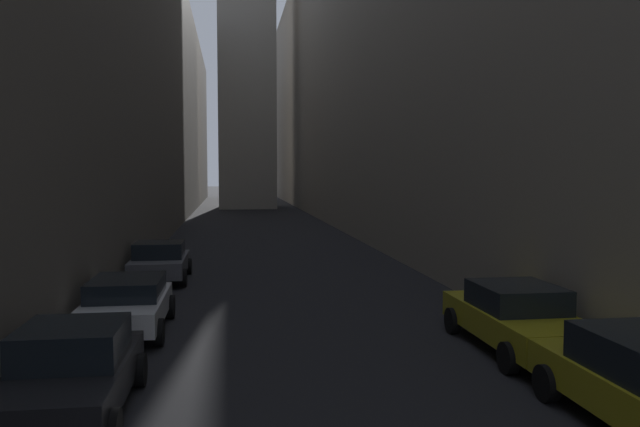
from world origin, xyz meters
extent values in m
plane|color=black|center=(0.00, 48.00, 0.00)|extent=(264.00, 264.00, 0.00)
cube|color=#60594F|center=(-13.14, 50.00, 9.97)|extent=(15.28, 108.00, 19.94)
cube|color=gray|center=(12.08, 50.00, 13.00)|extent=(13.16, 108.00, 26.00)
cube|color=black|center=(-4.40, 12.78, 0.60)|extent=(1.73, 3.94, 0.58)
cube|color=black|center=(-4.40, 12.92, 1.18)|extent=(1.59, 1.73, 0.58)
cylinder|color=black|center=(-5.26, 14.12, 0.31)|extent=(0.22, 0.61, 0.61)
cylinder|color=black|center=(-3.54, 14.12, 0.31)|extent=(0.22, 0.61, 0.61)
cube|color=silver|center=(-4.40, 18.15, 0.59)|extent=(1.82, 4.02, 0.56)
cube|color=black|center=(-4.40, 18.24, 1.10)|extent=(1.68, 2.18, 0.46)
cylinder|color=black|center=(-5.31, 19.52, 0.32)|extent=(0.22, 0.63, 0.63)
cylinder|color=black|center=(-3.49, 19.52, 0.32)|extent=(0.22, 0.63, 0.63)
cylinder|color=black|center=(-5.31, 16.79, 0.32)|extent=(0.22, 0.63, 0.63)
cylinder|color=black|center=(-3.49, 16.79, 0.32)|extent=(0.22, 0.63, 0.63)
cube|color=#4C4C51|center=(-4.40, 25.49, 0.60)|extent=(1.84, 3.90, 0.57)
cube|color=black|center=(-4.40, 25.34, 1.16)|extent=(1.69, 1.77, 0.55)
cylinder|color=black|center=(-5.32, 26.82, 0.31)|extent=(0.22, 0.63, 0.63)
cylinder|color=black|center=(-3.48, 26.82, 0.31)|extent=(0.22, 0.63, 0.63)
cylinder|color=black|center=(-5.32, 24.16, 0.31)|extent=(0.22, 0.63, 0.63)
cylinder|color=black|center=(-3.48, 24.16, 0.31)|extent=(0.22, 0.63, 0.63)
cylinder|color=black|center=(3.49, 12.35, 0.32)|extent=(0.22, 0.64, 0.64)
cube|color=#A59919|center=(4.40, 15.37, 0.62)|extent=(1.82, 4.53, 0.60)
cube|color=black|center=(4.40, 15.41, 1.18)|extent=(1.68, 1.97, 0.54)
cylinder|color=black|center=(3.49, 16.91, 0.32)|extent=(0.22, 0.64, 0.64)
cylinder|color=black|center=(5.31, 16.91, 0.32)|extent=(0.22, 0.64, 0.64)
cylinder|color=black|center=(3.49, 13.83, 0.32)|extent=(0.22, 0.64, 0.64)
cylinder|color=black|center=(5.31, 13.83, 0.32)|extent=(0.22, 0.64, 0.64)
camera|label=1|loc=(-1.85, 2.58, 3.93)|focal=34.92mm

